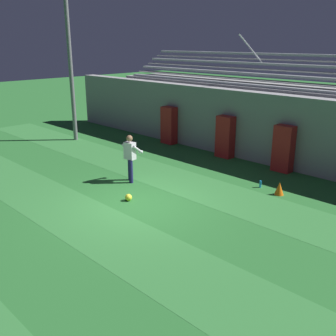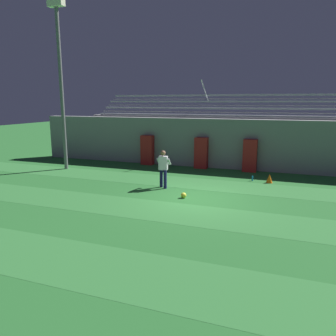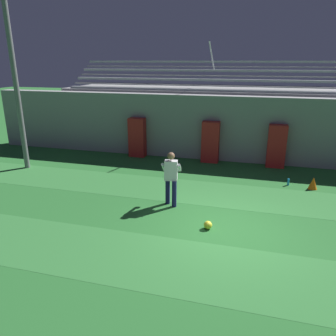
{
  "view_description": "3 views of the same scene",
  "coord_description": "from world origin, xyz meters",
  "px_view_note": "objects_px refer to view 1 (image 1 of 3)",
  "views": [
    {
      "loc": [
        8.33,
        -7.18,
        4.74
      ],
      "look_at": [
        -0.14,
        1.31,
        0.84
      ],
      "focal_mm": 42.0,
      "sensor_mm": 36.0,
      "label": 1
    },
    {
      "loc": [
        3.2,
        -11.99,
        3.76
      ],
      "look_at": [
        -1.86,
        1.81,
        0.76
      ],
      "focal_mm": 35.0,
      "sensor_mm": 36.0,
      "label": 2
    },
    {
      "loc": [
        0.51,
        -7.72,
        4.21
      ],
      "look_at": [
        -2.1,
        1.79,
        0.96
      ],
      "focal_mm": 35.0,
      "sensor_mm": 36.0,
      "label": 3
    }
  ],
  "objects_px": {
    "soccer_ball": "(128,197)",
    "traffic_cone": "(279,188)",
    "padding_pillar_gate_right": "(283,149)",
    "padding_pillar_far_left": "(169,125)",
    "padding_pillar_gate_left": "(225,137)",
    "water_bottle": "(260,184)",
    "floodlight_pole": "(67,21)",
    "goalkeeper": "(130,155)"
  },
  "relations": [
    {
      "from": "soccer_ball",
      "to": "water_bottle",
      "type": "xyz_separation_m",
      "value": [
        2.26,
        3.9,
        0.01
      ]
    },
    {
      "from": "goalkeeper",
      "to": "soccer_ball",
      "type": "bearing_deg",
      "value": -42.44
    },
    {
      "from": "water_bottle",
      "to": "soccer_ball",
      "type": "bearing_deg",
      "value": -120.11
    },
    {
      "from": "floodlight_pole",
      "to": "padding_pillar_far_left",
      "type": "bearing_deg",
      "value": 36.35
    },
    {
      "from": "padding_pillar_gate_right",
      "to": "goalkeeper",
      "type": "relative_size",
      "value": 1.05
    },
    {
      "from": "goalkeeper",
      "to": "water_bottle",
      "type": "xyz_separation_m",
      "value": [
        3.58,
        2.69,
        -0.83
      ]
    },
    {
      "from": "padding_pillar_gate_left",
      "to": "water_bottle",
      "type": "height_order",
      "value": "padding_pillar_gate_left"
    },
    {
      "from": "floodlight_pole",
      "to": "traffic_cone",
      "type": "relative_size",
      "value": 21.46
    },
    {
      "from": "padding_pillar_far_left",
      "to": "goalkeeper",
      "type": "xyz_separation_m",
      "value": [
        2.86,
        -4.79,
        0.07
      ]
    },
    {
      "from": "padding_pillar_gate_right",
      "to": "padding_pillar_far_left",
      "type": "distance_m",
      "value": 6.05
    },
    {
      "from": "padding_pillar_gate_left",
      "to": "goalkeeper",
      "type": "xyz_separation_m",
      "value": [
        -0.48,
        -4.79,
        0.07
      ]
    },
    {
      "from": "soccer_ball",
      "to": "goalkeeper",
      "type": "bearing_deg",
      "value": 137.56
    },
    {
      "from": "padding_pillar_gate_right",
      "to": "water_bottle",
      "type": "xyz_separation_m",
      "value": [
        0.39,
        -2.1,
        -0.76
      ]
    },
    {
      "from": "padding_pillar_gate_left",
      "to": "padding_pillar_far_left",
      "type": "bearing_deg",
      "value": 180.0
    },
    {
      "from": "floodlight_pole",
      "to": "traffic_cone",
      "type": "height_order",
      "value": "floodlight_pole"
    },
    {
      "from": "water_bottle",
      "to": "padding_pillar_gate_right",
      "type": "bearing_deg",
      "value": 100.57
    },
    {
      "from": "traffic_cone",
      "to": "water_bottle",
      "type": "bearing_deg",
      "value": 169.76
    },
    {
      "from": "padding_pillar_gate_right",
      "to": "padding_pillar_far_left",
      "type": "height_order",
      "value": "same"
    },
    {
      "from": "padding_pillar_gate_right",
      "to": "floodlight_pole",
      "type": "xyz_separation_m",
      "value": [
        -9.86,
        -2.8,
        4.73
      ]
    },
    {
      "from": "padding_pillar_gate_left",
      "to": "padding_pillar_far_left",
      "type": "relative_size",
      "value": 1.0
    },
    {
      "from": "padding_pillar_gate_left",
      "to": "padding_pillar_far_left",
      "type": "xyz_separation_m",
      "value": [
        -3.34,
        0.0,
        0.0
      ]
    },
    {
      "from": "padding_pillar_far_left",
      "to": "floodlight_pole",
      "type": "height_order",
      "value": "floodlight_pole"
    },
    {
      "from": "padding_pillar_gate_left",
      "to": "water_bottle",
      "type": "distance_m",
      "value": 3.82
    },
    {
      "from": "padding_pillar_gate_left",
      "to": "soccer_ball",
      "type": "relative_size",
      "value": 8.01
    },
    {
      "from": "water_bottle",
      "to": "floodlight_pole",
      "type": "bearing_deg",
      "value": -176.08
    },
    {
      "from": "padding_pillar_far_left",
      "to": "soccer_ball",
      "type": "distance_m",
      "value": 7.36
    },
    {
      "from": "padding_pillar_gate_left",
      "to": "floodlight_pole",
      "type": "distance_m",
      "value": 9.02
    },
    {
      "from": "soccer_ball",
      "to": "water_bottle",
      "type": "bearing_deg",
      "value": 59.89
    },
    {
      "from": "padding_pillar_gate_right",
      "to": "traffic_cone",
      "type": "distance_m",
      "value": 2.62
    },
    {
      "from": "floodlight_pole",
      "to": "goalkeeper",
      "type": "xyz_separation_m",
      "value": [
        6.67,
        -1.99,
        -4.66
      ]
    },
    {
      "from": "padding_pillar_gate_right",
      "to": "floodlight_pole",
      "type": "distance_m",
      "value": 11.29
    },
    {
      "from": "goalkeeper",
      "to": "water_bottle",
      "type": "height_order",
      "value": "goalkeeper"
    },
    {
      "from": "goalkeeper",
      "to": "traffic_cone",
      "type": "xyz_separation_m",
      "value": [
        4.37,
        2.55,
        -0.74
      ]
    },
    {
      "from": "soccer_ball",
      "to": "padding_pillar_gate_left",
      "type": "bearing_deg",
      "value": 97.98
    },
    {
      "from": "padding_pillar_far_left",
      "to": "water_bottle",
      "type": "distance_m",
      "value": 6.82
    },
    {
      "from": "padding_pillar_far_left",
      "to": "water_bottle",
      "type": "height_order",
      "value": "padding_pillar_far_left"
    },
    {
      "from": "padding_pillar_gate_right",
      "to": "soccer_ball",
      "type": "xyz_separation_m",
      "value": [
        -1.87,
        -6.0,
        -0.77
      ]
    },
    {
      "from": "padding_pillar_gate_left",
      "to": "padding_pillar_gate_right",
      "type": "height_order",
      "value": "same"
    },
    {
      "from": "soccer_ball",
      "to": "water_bottle",
      "type": "height_order",
      "value": "water_bottle"
    },
    {
      "from": "padding_pillar_gate_left",
      "to": "soccer_ball",
      "type": "distance_m",
      "value": 6.11
    },
    {
      "from": "padding_pillar_gate_right",
      "to": "padding_pillar_far_left",
      "type": "xyz_separation_m",
      "value": [
        -6.05,
        0.0,
        0.0
      ]
    },
    {
      "from": "soccer_ball",
      "to": "traffic_cone",
      "type": "height_order",
      "value": "traffic_cone"
    }
  ]
}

